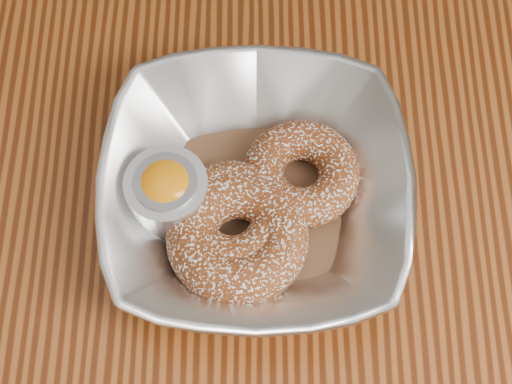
{
  "coord_description": "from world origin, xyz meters",
  "views": [
    {
      "loc": [
        -0.09,
        -0.24,
        1.3
      ],
      "look_at": [
        -0.09,
        0.0,
        0.78
      ],
      "focal_mm": 55.0,
      "sensor_mm": 36.0,
      "label": 1
    }
  ],
  "objects_px": {
    "table": "(361,253)",
    "donut_back": "(301,173)",
    "donut_extra": "(232,219)",
    "serving_bowl": "(256,193)",
    "donut_front": "(238,237)",
    "ramekin": "(168,193)"
  },
  "relations": [
    {
      "from": "table",
      "to": "donut_back",
      "type": "bearing_deg",
      "value": 163.02
    },
    {
      "from": "table",
      "to": "serving_bowl",
      "type": "bearing_deg",
      "value": 179.67
    },
    {
      "from": "donut_back",
      "to": "ramekin",
      "type": "relative_size",
      "value": 1.45
    },
    {
      "from": "donut_front",
      "to": "donut_extra",
      "type": "relative_size",
      "value": 1.12
    },
    {
      "from": "table",
      "to": "serving_bowl",
      "type": "distance_m",
      "value": 0.16
    },
    {
      "from": "table",
      "to": "donut_back",
      "type": "height_order",
      "value": "donut_back"
    },
    {
      "from": "donut_back",
      "to": "ramekin",
      "type": "xyz_separation_m",
      "value": [
        -0.1,
        -0.02,
        0.01
      ]
    },
    {
      "from": "donut_front",
      "to": "donut_extra",
      "type": "xyz_separation_m",
      "value": [
        -0.0,
        0.01,
        -0.0
      ]
    },
    {
      "from": "table",
      "to": "donut_extra",
      "type": "distance_m",
      "value": 0.17
    },
    {
      "from": "serving_bowl",
      "to": "donut_back",
      "type": "distance_m",
      "value": 0.04
    },
    {
      "from": "ramekin",
      "to": "serving_bowl",
      "type": "bearing_deg",
      "value": 2.69
    },
    {
      "from": "table",
      "to": "donut_front",
      "type": "relative_size",
      "value": 11.62
    },
    {
      "from": "donut_front",
      "to": "ramekin",
      "type": "distance_m",
      "value": 0.06
    },
    {
      "from": "table",
      "to": "ramekin",
      "type": "bearing_deg",
      "value": -179.09
    },
    {
      "from": "ramekin",
      "to": "donut_back",
      "type": "bearing_deg",
      "value": 11.79
    },
    {
      "from": "table",
      "to": "donut_extra",
      "type": "bearing_deg",
      "value": -169.82
    },
    {
      "from": "donut_extra",
      "to": "ramekin",
      "type": "xyz_separation_m",
      "value": [
        -0.05,
        0.02,
        0.01
      ]
    },
    {
      "from": "table",
      "to": "donut_front",
      "type": "bearing_deg",
      "value": -162.02
    },
    {
      "from": "donut_back",
      "to": "donut_extra",
      "type": "bearing_deg",
      "value": -143.55
    },
    {
      "from": "donut_back",
      "to": "donut_extra",
      "type": "distance_m",
      "value": 0.06
    },
    {
      "from": "serving_bowl",
      "to": "ramekin",
      "type": "bearing_deg",
      "value": -177.31
    },
    {
      "from": "table",
      "to": "donut_back",
      "type": "xyz_separation_m",
      "value": [
        -0.06,
        0.02,
        0.12
      ]
    }
  ]
}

